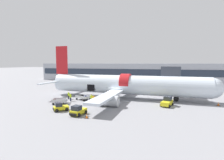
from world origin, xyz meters
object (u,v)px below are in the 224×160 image
(ground_crew_loader_a, at_px, (69,95))
(airplane, at_px, (124,85))
(baggage_tug_lead, at_px, (78,111))
(ground_crew_driver, at_px, (94,99))
(baggage_cart_queued, at_px, (60,101))
(ground_crew_loader_b, at_px, (91,98))
(ground_crew_supervisor, at_px, (71,97))
(baggage_cart_loading, at_px, (84,98))
(baggage_tug_rear, at_px, (167,102))
(suitcase_on_tarmac_spare, at_px, (87,101))
(baggage_tug_mid, at_px, (60,107))

(ground_crew_loader_a, bearing_deg, airplane, 23.66)
(baggage_tug_lead, xyz_separation_m, ground_crew_driver, (-0.62, 6.96, 0.24))
(baggage_cart_queued, bearing_deg, ground_crew_driver, 17.12)
(ground_crew_loader_b, relative_size, ground_crew_supervisor, 1.01)
(ground_crew_loader_b, xyz_separation_m, ground_crew_driver, (0.99, -1.16, 0.02))
(baggage_cart_queued, xyz_separation_m, ground_crew_loader_b, (5.04, 3.02, 0.37))
(baggage_cart_queued, bearing_deg, baggage_cart_loading, 60.82)
(baggage_cart_queued, xyz_separation_m, ground_crew_driver, (6.03, 1.86, 0.39))
(ground_crew_driver, bearing_deg, ground_crew_supervisor, 171.18)
(airplane, xyz_separation_m, ground_crew_loader_a, (-10.66, -4.67, -2.04))
(airplane, bearing_deg, ground_crew_loader_a, -156.34)
(baggage_tug_lead, bearing_deg, ground_crew_driver, 95.07)
(baggage_tug_rear, xyz_separation_m, ground_crew_loader_a, (-19.67, -0.25, 0.11))
(baggage_tug_lead, height_order, ground_crew_loader_b, ground_crew_loader_b)
(ground_crew_loader_a, height_order, suitcase_on_tarmac_spare, ground_crew_loader_a)
(baggage_tug_lead, height_order, ground_crew_loader_a, ground_crew_loader_a)
(ground_crew_loader_a, distance_m, ground_crew_supervisor, 2.18)
(airplane, distance_m, ground_crew_driver, 8.35)
(baggage_tug_mid, height_order, ground_crew_driver, ground_crew_driver)
(baggage_tug_lead, relative_size, baggage_tug_rear, 0.83)
(baggage_tug_lead, bearing_deg, baggage_cart_queued, 142.49)
(baggage_tug_lead, distance_m, suitcase_on_tarmac_spare, 7.80)
(ground_crew_supervisor, bearing_deg, baggage_cart_queued, -103.67)
(ground_crew_loader_a, bearing_deg, baggage_cart_loading, 4.62)
(baggage_cart_queued, bearing_deg, baggage_tug_lead, -37.51)
(airplane, height_order, baggage_tug_lead, airplane)
(baggage_tug_rear, height_order, baggage_cart_loading, baggage_tug_rear)
(airplane, relative_size, ground_crew_loader_b, 23.17)
(ground_crew_loader_a, height_order, ground_crew_supervisor, ground_crew_supervisor)
(baggage_tug_lead, distance_m, ground_crew_driver, 7.00)
(baggage_tug_rear, bearing_deg, ground_crew_driver, -168.07)
(baggage_cart_loading, relative_size, ground_crew_loader_b, 2.48)
(ground_crew_loader_a, bearing_deg, ground_crew_loader_b, -12.68)
(suitcase_on_tarmac_spare, bearing_deg, baggage_cart_loading, 129.78)
(baggage_tug_lead, relative_size, baggage_cart_queued, 0.78)
(baggage_tug_rear, distance_m, baggage_cart_queued, 19.43)
(baggage_tug_lead, height_order, ground_crew_supervisor, ground_crew_supervisor)
(ground_crew_loader_b, relative_size, suitcase_on_tarmac_spare, 2.03)
(baggage_tug_lead, relative_size, suitcase_on_tarmac_spare, 3.57)
(ground_crew_driver, distance_m, ground_crew_supervisor, 5.44)
(baggage_tug_mid, height_order, ground_crew_loader_a, ground_crew_loader_a)
(baggage_tug_lead, distance_m, baggage_tug_mid, 3.94)
(baggage_tug_lead, distance_m, baggage_cart_queued, 8.39)
(baggage_cart_loading, height_order, ground_crew_loader_a, ground_crew_loader_a)
(airplane, bearing_deg, suitcase_on_tarmac_spare, -129.42)
(airplane, relative_size, ground_crew_supervisor, 23.50)
(baggage_tug_rear, height_order, ground_crew_loader_b, baggage_tug_rear)
(baggage_tug_lead, xyz_separation_m, baggage_tug_mid, (-3.76, 1.16, -0.06))
(baggage_tug_mid, xyz_separation_m, suitcase_on_tarmac_spare, (1.54, 6.32, -0.23))
(baggage_cart_queued, relative_size, ground_crew_driver, 2.18)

